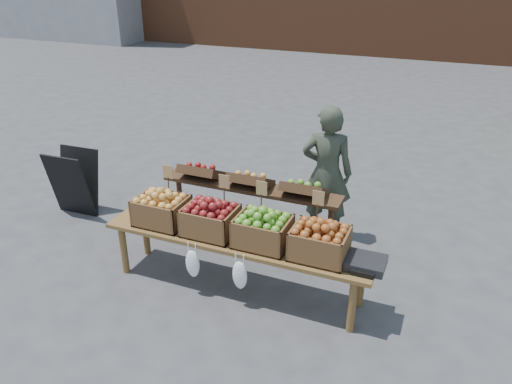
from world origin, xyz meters
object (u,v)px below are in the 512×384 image
at_px(crate_golden_apples, 162,211).
at_px(weighing_scale, 366,263).
at_px(vendor, 327,173).
at_px(display_bench, 237,263).
at_px(back_table, 251,209).
at_px(crate_russet_pears, 210,221).
at_px(crate_red_apples, 263,232).
at_px(crate_green_apples, 320,243).
at_px(chalkboard_sign, 74,182).

relative_size(crate_golden_apples, weighing_scale, 1.47).
distance_m(vendor, crate_golden_apples, 1.92).
relative_size(display_bench, weighing_scale, 7.94).
distance_m(back_table, display_bench, 0.77).
bearing_deg(vendor, crate_russet_pears, 51.01).
distance_m(back_table, crate_red_apples, 0.86).
relative_size(vendor, crate_red_apples, 3.19).
bearing_deg(display_bench, weighing_scale, 0.00).
distance_m(back_table, crate_green_apples, 1.23).
distance_m(crate_golden_apples, crate_red_apples, 1.10).
xyz_separation_m(chalkboard_sign, weighing_scale, (3.83, -0.69, 0.18)).
bearing_deg(crate_golden_apples, vendor, 45.64).
bearing_deg(crate_golden_apples, chalkboard_sign, 158.69).
height_order(display_bench, crate_green_apples, crate_green_apples).
bearing_deg(back_table, crate_golden_apples, -132.95).
distance_m(display_bench, crate_golden_apples, 0.93).
distance_m(crate_golden_apples, weighing_scale, 2.08).
relative_size(chalkboard_sign, crate_russet_pears, 1.73).
relative_size(crate_russet_pears, crate_red_apples, 1.00).
bearing_deg(crate_golden_apples, display_bench, 0.00).
bearing_deg(crate_red_apples, weighing_scale, 0.00).
xyz_separation_m(crate_red_apples, weighing_scale, (0.97, 0.00, -0.10)).
bearing_deg(crate_green_apples, display_bench, 180.00).
relative_size(back_table, crate_red_apples, 4.20).
bearing_deg(weighing_scale, crate_red_apples, 180.00).
relative_size(vendor, crate_golden_apples, 3.19).
relative_size(chalkboard_sign, crate_golden_apples, 1.73).
height_order(crate_red_apples, weighing_scale, crate_red_apples).
xyz_separation_m(chalkboard_sign, crate_red_apples, (2.86, -0.69, 0.28)).
height_order(back_table, crate_russet_pears, back_table).
height_order(vendor, crate_red_apples, vendor).
xyz_separation_m(crate_green_apples, weighing_scale, (0.43, 0.00, -0.10)).
xyz_separation_m(crate_russet_pears, weighing_scale, (1.52, 0.00, -0.10)).
xyz_separation_m(crate_golden_apples, crate_red_apples, (1.10, 0.00, 0.00)).
xyz_separation_m(display_bench, crate_russet_pears, (-0.28, 0.00, 0.42)).
bearing_deg(vendor, crate_green_apples, 93.81).
height_order(crate_golden_apples, crate_red_apples, same).
bearing_deg(chalkboard_sign, crate_golden_apples, -23.42).
distance_m(crate_red_apples, crate_green_apples, 0.55).
height_order(back_table, crate_green_apples, back_table).
height_order(vendor, chalkboard_sign, vendor).
relative_size(chalkboard_sign, display_bench, 0.32).
distance_m(vendor, display_bench, 1.55).
bearing_deg(crate_golden_apples, crate_green_apples, 0.00).
bearing_deg(chalkboard_sign, crate_red_apples, -15.61).
bearing_deg(crate_russet_pears, display_bench, 0.00).
relative_size(crate_golden_apples, crate_russet_pears, 1.00).
height_order(crate_russet_pears, crate_red_apples, same).
bearing_deg(chalkboard_sign, vendor, 10.30).
relative_size(crate_golden_apples, crate_red_apples, 1.00).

